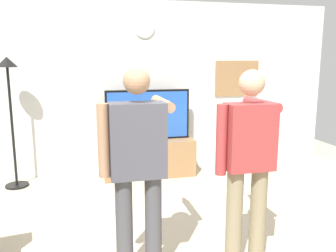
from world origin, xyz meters
The scene contains 8 objects.
back_wall centered at (0.00, 2.95, 1.35)m, with size 6.40×0.10×2.70m, color silver.
tv_stand centered at (0.04, 2.60, 0.28)m, with size 1.40×0.52×0.57m.
television centered at (0.04, 2.65, 0.96)m, with size 1.30×0.07×0.78m.
wall_clock centered at (0.04, 2.89, 2.29)m, with size 0.32×0.32×0.03m, color white.
framed_picture centered at (1.61, 2.90, 1.48)m, with size 0.76×0.04×0.59m, color #997047.
floor_lamp centered at (-1.91, 2.55, 1.31)m, with size 0.32×0.32×1.84m.
person_standing_nearer_lamp centered at (-0.51, 0.05, 1.00)m, with size 0.62×0.78×1.74m.
person_standing_nearer_couch centered at (0.40, -0.05, 0.98)m, with size 0.58×0.78×1.72m.
Camera 1 is at (-0.91, -2.66, 1.80)m, focal length 37.74 mm.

